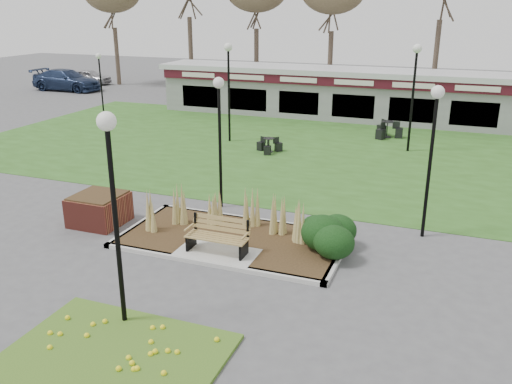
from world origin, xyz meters
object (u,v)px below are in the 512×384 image
(park_bench, at_px, (218,235))
(car_black, at_px, (219,81))
(lamp_post_near_left, at_px, (219,114))
(car_blue, at_px, (67,80))
(bistro_set_b, at_px, (387,132))
(lamp_post_mid_left, at_px, (229,71))
(food_pavilion, at_px, (358,94))
(lamp_post_mid_right, at_px, (434,129))
(lamp_post_near_right, at_px, (111,175))
(bistro_set_c, at_px, (269,147))
(brick_planter, at_px, (99,209))
(car_silver, at_px, (90,77))
(lamp_post_far_right, at_px, (415,74))
(lamp_post_far_left, at_px, (100,72))

(park_bench, xyz_separation_m, car_black, (-12.21, 26.75, 0.17))
(lamp_post_near_left, relative_size, car_blue, 0.77)
(bistro_set_b, height_order, car_blue, car_blue)
(car_blue, bearing_deg, lamp_post_mid_left, -120.22)
(park_bench, bearing_deg, food_pavilion, 90.00)
(park_bench, distance_m, food_pavilion, 19.73)
(lamp_post_mid_left, bearing_deg, lamp_post_mid_right, -41.15)
(car_black, bearing_deg, park_bench, -140.23)
(lamp_post_near_right, xyz_separation_m, car_blue, (-22.96, 26.48, -2.52))
(food_pavilion, relative_size, bistro_set_c, 20.43)
(brick_planter, relative_size, lamp_post_near_left, 0.35)
(car_silver, relative_size, car_blue, 0.64)
(food_pavilion, bearing_deg, lamp_post_near_left, -95.15)
(lamp_post_far_right, distance_m, car_silver, 30.72)
(food_pavilion, xyz_separation_m, lamp_post_mid_left, (-4.88, -7.73, 1.98))
(lamp_post_near_right, height_order, car_blue, lamp_post_near_right)
(park_bench, bearing_deg, bistro_set_b, 81.50)
(lamp_post_mid_left, distance_m, car_silver, 24.04)
(brick_planter, bearing_deg, lamp_post_mid_right, 14.95)
(lamp_post_near_left, xyz_separation_m, lamp_post_mid_right, (6.55, -0.15, 0.07))
(lamp_post_near_right, height_order, car_black, lamp_post_near_right)
(park_bench, height_order, brick_planter, park_bench)
(park_bench, bearing_deg, lamp_post_mid_left, 112.14)
(brick_planter, bearing_deg, car_silver, 127.48)
(brick_planter, bearing_deg, car_blue, 130.92)
(bistro_set_c, xyz_separation_m, car_silver, (-21.65, 15.63, 0.38))
(bistro_set_c, height_order, car_black, car_black)
(lamp_post_near_right, height_order, lamp_post_far_right, lamp_post_far_right)
(park_bench, relative_size, car_silver, 0.47)
(park_bench, xyz_separation_m, lamp_post_far_left, (-14.00, 14.32, 2.20))
(bistro_set_c, relative_size, car_silver, 0.33)
(lamp_post_near_right, bearing_deg, brick_planter, 130.91)
(bistro_set_c, bearing_deg, lamp_post_near_left, -83.21)
(brick_planter, bearing_deg, lamp_post_near_right, -49.09)
(lamp_post_far_left, bearing_deg, lamp_post_mid_left, -14.33)
(bistro_set_c, bearing_deg, lamp_post_far_left, 162.62)
(park_bench, distance_m, lamp_post_near_left, 4.53)
(lamp_post_near_right, relative_size, bistro_set_c, 3.80)
(food_pavilion, distance_m, lamp_post_far_right, 7.79)
(food_pavilion, height_order, lamp_post_far_left, lamp_post_far_left)
(lamp_post_far_left, xyz_separation_m, car_silver, (-9.98, 11.98, -2.17))
(brick_planter, bearing_deg, lamp_post_mid_left, 92.43)
(car_black, bearing_deg, brick_planter, -148.05)
(lamp_post_mid_right, xyz_separation_m, lamp_post_far_left, (-19.08, 11.03, -0.44))
(car_blue, bearing_deg, food_pavilion, -97.50)
(lamp_post_near_right, bearing_deg, park_bench, 82.40)
(lamp_post_far_right, distance_m, car_blue, 28.86)
(lamp_post_mid_left, xyz_separation_m, lamp_post_far_left, (-9.12, 2.33, -0.68))
(brick_planter, height_order, lamp_post_mid_left, lamp_post_mid_left)
(lamp_post_near_left, bearing_deg, car_blue, 138.71)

